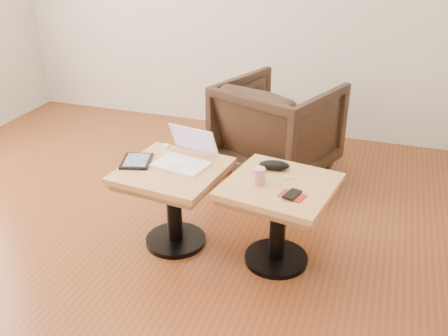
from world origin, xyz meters
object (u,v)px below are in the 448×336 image
(side_table_left, at_px, (173,187))
(striped_cup, at_px, (259,176))
(armchair, at_px, (278,127))
(side_table_right, at_px, (279,204))
(laptop, at_px, (185,156))

(side_table_left, relative_size, striped_cup, 6.83)
(side_table_left, distance_m, armchair, 1.25)
(side_table_right, xyz_separation_m, striped_cup, (-0.11, -0.04, 0.18))
(striped_cup, relative_size, armchair, 0.11)
(striped_cup, distance_m, armchair, 1.25)
(laptop, height_order, armchair, armchair)
(side_table_right, bearing_deg, armchair, 113.06)
(side_table_right, height_order, laptop, laptop)
(side_table_left, relative_size, armchair, 0.78)
(side_table_right, bearing_deg, laptop, -177.30)
(side_table_right, bearing_deg, side_table_left, -168.94)
(laptop, relative_size, armchair, 0.44)
(side_table_left, height_order, striped_cup, striped_cup)
(striped_cup, bearing_deg, side_table_left, 177.47)
(side_table_left, bearing_deg, striped_cup, 3.64)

